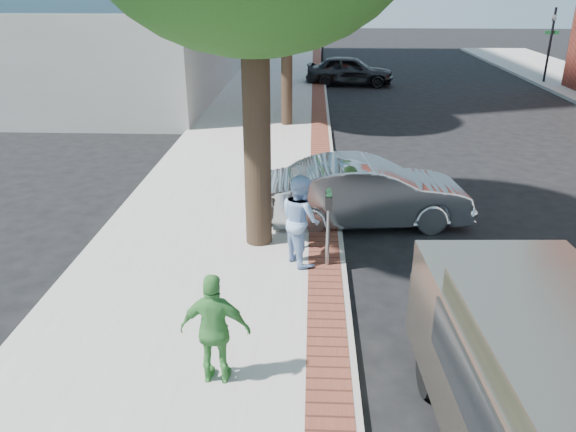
# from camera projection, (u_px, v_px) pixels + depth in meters

# --- Properties ---
(ground) EXTENTS (120.00, 120.00, 0.00)m
(ground) POSITION_uv_depth(u_px,v_px,m) (284.00, 297.00, 9.61)
(ground) COLOR black
(ground) RESTS_ON ground
(sidewalk) EXTENTS (5.00, 60.00, 0.15)m
(sidewalk) POSITION_uv_depth(u_px,v_px,m) (248.00, 157.00, 17.01)
(sidewalk) COLOR #9E9991
(sidewalk) RESTS_ON ground
(brick_strip) EXTENTS (0.60, 60.00, 0.01)m
(brick_strip) POSITION_uv_depth(u_px,v_px,m) (321.00, 155.00, 16.89)
(brick_strip) COLOR brown
(brick_strip) RESTS_ON sidewalk
(curb) EXTENTS (0.10, 60.00, 0.15)m
(curb) POSITION_uv_depth(u_px,v_px,m) (332.00, 158.00, 16.91)
(curb) COLOR gray
(curb) RESTS_ON ground
(office_base) EXTENTS (18.20, 22.20, 4.00)m
(office_base) POSITION_uv_depth(u_px,v_px,m) (59.00, 43.00, 29.63)
(office_base) COLOR gray
(office_base) RESTS_ON ground
(signal_near) EXTENTS (0.70, 0.15, 3.80)m
(signal_near) POSITION_uv_depth(u_px,v_px,m) (323.00, 39.00, 28.97)
(signal_near) COLOR black
(signal_near) RESTS_ON ground
(signal_far) EXTENTS (0.70, 0.15, 3.80)m
(signal_far) POSITION_uv_depth(u_px,v_px,m) (551.00, 40.00, 28.51)
(signal_far) COLOR black
(signal_far) RESTS_ON ground
(parking_meter) EXTENTS (0.12, 0.32, 1.47)m
(parking_meter) POSITION_uv_depth(u_px,v_px,m) (328.00, 212.00, 9.96)
(parking_meter) COLOR gray
(parking_meter) RESTS_ON sidewalk
(person_gray) EXTENTS (0.54, 0.69, 1.66)m
(person_gray) POSITION_uv_depth(u_px,v_px,m) (297.00, 206.00, 10.83)
(person_gray) COLOR #A2A1A6
(person_gray) RESTS_ON sidewalk
(person_officer) EXTENTS (0.96, 1.03, 1.69)m
(person_officer) POSITION_uv_depth(u_px,v_px,m) (301.00, 219.00, 10.20)
(person_officer) COLOR #96B9E9
(person_officer) RESTS_ON sidewalk
(person_green) EXTENTS (0.92, 0.42, 1.54)m
(person_green) POSITION_uv_depth(u_px,v_px,m) (215.00, 330.00, 7.10)
(person_green) COLOR #469644
(person_green) RESTS_ON sidewalk
(sedan_silver) EXTENTS (4.57, 2.02, 1.46)m
(sedan_silver) POSITION_uv_depth(u_px,v_px,m) (367.00, 192.00, 12.26)
(sedan_silver) COLOR #A9ACB0
(sedan_silver) RESTS_ON ground
(bg_car) EXTENTS (4.58, 2.17, 1.51)m
(bg_car) POSITION_uv_depth(u_px,v_px,m) (350.00, 70.00, 28.84)
(bg_car) COLOR black
(bg_car) RESTS_ON ground
(van) EXTENTS (2.27, 5.40, 1.96)m
(van) POSITION_uv_depth(u_px,v_px,m) (561.00, 407.00, 5.60)
(van) COLOR gray
(van) RESTS_ON ground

